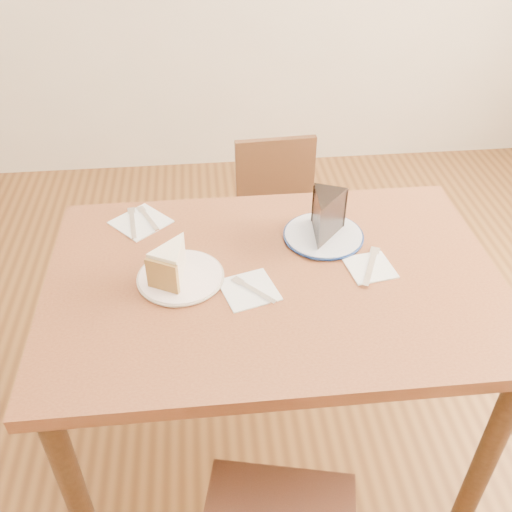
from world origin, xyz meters
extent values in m
plane|color=#452812|center=(0.00, 0.00, 0.00)|extent=(4.00, 4.00, 0.00)
cube|color=#4C2514|center=(0.00, 0.00, 0.73)|extent=(1.20, 0.80, 0.04)
cylinder|color=black|center=(-0.54, -0.34, 0.35)|extent=(0.06, 0.06, 0.71)
cylinder|color=black|center=(0.54, -0.34, 0.35)|extent=(0.06, 0.06, 0.71)
cylinder|color=black|center=(-0.54, 0.34, 0.35)|extent=(0.06, 0.06, 0.71)
cylinder|color=black|center=(0.54, 0.34, 0.35)|extent=(0.06, 0.06, 0.71)
cube|color=#321B0F|center=(0.12, 0.63, 0.40)|extent=(0.39, 0.39, 0.04)
cylinder|color=#321B0F|center=(0.27, 0.80, 0.19)|extent=(0.03, 0.03, 0.38)
cylinder|color=#321B0F|center=(-0.05, 0.78, 0.19)|extent=(0.03, 0.03, 0.38)
cylinder|color=#321B0F|center=(0.28, 0.49, 0.19)|extent=(0.03, 0.03, 0.38)
cylinder|color=#321B0F|center=(-0.03, 0.47, 0.19)|extent=(0.03, 0.03, 0.38)
cube|color=#321B0F|center=(0.11, 0.80, 0.58)|extent=(0.31, 0.05, 0.33)
cylinder|color=white|center=(-0.24, 0.01, 0.76)|extent=(0.22, 0.22, 0.01)
cylinder|color=silver|center=(0.16, 0.16, 0.76)|extent=(0.22, 0.22, 0.01)
cube|color=white|center=(-0.07, -0.05, 0.75)|extent=(0.16, 0.16, 0.00)
cube|color=white|center=(0.26, 0.01, 0.75)|extent=(0.14, 0.14, 0.00)
cube|color=white|center=(-0.36, 0.28, 0.75)|extent=(0.20, 0.20, 0.00)
cube|color=white|center=(-0.06, -0.06, 0.76)|extent=(0.11, 0.11, 0.00)
cube|color=silver|center=(0.26, 0.01, 0.76)|extent=(0.08, 0.16, 0.00)
cube|color=silver|center=(-0.34, 0.30, 0.76)|extent=(0.07, 0.13, 0.00)
cube|color=silver|center=(-0.39, 0.28, 0.76)|extent=(0.03, 0.16, 0.00)
camera|label=1|loc=(-0.16, -1.14, 1.72)|focal=40.00mm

